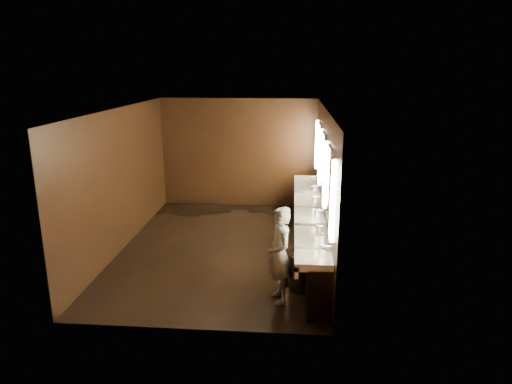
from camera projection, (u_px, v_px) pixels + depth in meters
floor at (222, 248)px, 9.30m from camera, size 6.00×6.00×0.00m
ceiling at (219, 109)px, 8.56m from camera, size 4.00×6.00×0.02m
wall_back at (239, 153)px, 11.81m from camera, size 4.00×0.02×2.80m
wall_front at (186, 236)px, 6.05m from camera, size 4.00×0.02×2.80m
wall_left at (121, 179)px, 9.08m from camera, size 0.02×6.00×2.80m
wall_right at (324, 183)px, 8.77m from camera, size 0.02×6.00×2.80m
sink_counter at (311, 227)px, 9.03m from camera, size 0.55×5.40×1.01m
mirror_band at (323, 165)px, 8.68m from camera, size 0.06×5.03×1.15m
person at (280, 255)px, 7.03m from camera, size 0.53×0.65×1.53m
trash_bin at (301, 272)px, 7.50m from camera, size 0.47×0.47×0.61m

